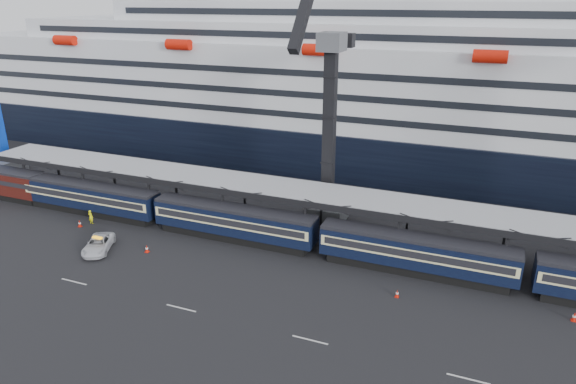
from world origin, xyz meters
name	(u,v)px	position (x,y,z in m)	size (l,w,h in m)	color
ground	(499,352)	(0.00, 0.00, 0.00)	(260.00, 260.00, 0.00)	black
train	(452,258)	(-4.65, 10.00, 2.20)	(133.05, 3.00, 4.05)	black
canopy	(509,221)	(0.00, 14.00, 5.25)	(130.00, 6.25, 5.53)	#96989E
cruise_ship	(508,93)	(-1.08, 45.99, 12.34)	(214.09, 28.84, 34.00)	black
crane_dark_near	(328,125)	(-20.00, 18.59, 11.93)	(4.50, 17.75, 35.08)	#4E5056
pickup_truck	(98,244)	(-40.24, 2.07, 0.73)	(2.43, 5.27, 1.46)	silver
worker	(91,217)	(-45.96, 7.38, 0.86)	(0.62, 0.41, 1.71)	#EBEC0C
traffic_cone_a	(80,223)	(-46.58, 6.14, 0.41)	(0.41, 0.41, 0.83)	red
traffic_cone_b	(147,249)	(-35.22, 3.69, 0.42)	(0.42, 0.42, 0.84)	red
traffic_cone_c	(397,293)	(-8.76, 4.85, 0.36)	(0.37, 0.37, 0.73)	red
traffic_cone_d	(574,317)	(5.76, 6.71, 0.40)	(0.41, 0.41, 0.82)	red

